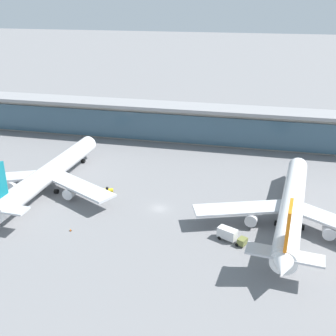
{
  "coord_description": "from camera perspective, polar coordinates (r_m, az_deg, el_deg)",
  "views": [
    {
      "loc": [
        25.21,
        -97.06,
        54.5
      ],
      "look_at": [
        0.0,
        10.79,
        7.79
      ],
      "focal_mm": 43.68,
      "sensor_mm": 36.0,
      "label": 1
    }
  ],
  "objects": [
    {
      "name": "ground_plane",
      "position": [
        114.13,
        -1.24,
        -5.66
      ],
      "size": [
        1200.0,
        1200.0,
        0.0
      ],
      "primitive_type": "plane",
      "color": "slate"
    },
    {
      "name": "airliner_left_stand",
      "position": [
        127.5,
        -16.39,
        -0.8
      ],
      "size": [
        48.93,
        63.6,
        16.95
      ],
      "color": "white",
      "rests_on": "ground"
    },
    {
      "name": "airliner_centre_stand",
      "position": [
        108.56,
        16.9,
        -5.14
      ],
      "size": [
        48.68,
        63.65,
        16.95
      ],
      "color": "white",
      "rests_on": "ground"
    },
    {
      "name": "service_truck_near_nose_yellow",
      "position": [
        123.28,
        -8.34,
        -3.18
      ],
      "size": [
        3.23,
        2.45,
        2.05
      ],
      "color": "yellow",
      "rests_on": "ground"
    },
    {
      "name": "service_truck_under_wing_olive",
      "position": [
        100.29,
        8.67,
        -9.2
      ],
      "size": [
        7.59,
        5.15,
        3.1
      ],
      "color": "olive",
      "rests_on": "ground"
    },
    {
      "name": "terminal_building",
      "position": [
        163.56,
        3.76,
        6.25
      ],
      "size": [
        188.81,
        12.8,
        15.2
      ],
      "color": "#9E998E",
      "rests_on": "ground"
    },
    {
      "name": "safety_cone_alpha",
      "position": [
        106.6,
        -13.47,
        -8.39
      ],
      "size": [
        0.62,
        0.62,
        0.7
      ],
      "color": "orange",
      "rests_on": "ground"
    }
  ]
}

